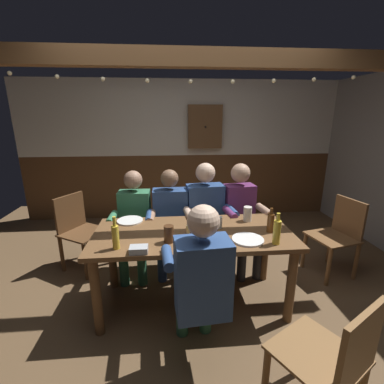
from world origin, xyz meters
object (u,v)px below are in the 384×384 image
(person_0, at_px, (134,219))
(plate_0, at_px, (248,239))
(person_2, at_px, (206,212))
(condiment_caddy, at_px, (139,249))
(dining_table, at_px, (193,243))
(pint_glass_2, at_px, (204,229))
(person_3, at_px, (241,213))
(wall_dart_cabinet, at_px, (205,127))
(chair_empty_near_left, at_px, (338,234))
(bottle_2, at_px, (277,231))
(pint_glass_1, at_px, (248,214))
(person_4, at_px, (201,279))
(bottle_0, at_px, (271,222))
(bottle_1, at_px, (116,236))
(pint_glass_0, at_px, (218,222))
(pint_glass_3, at_px, (169,234))
(plate_1, at_px, (130,221))
(chair_empty_far_end, at_px, (79,229))
(table_candle, at_px, (188,229))
(pint_glass_4, at_px, (204,239))
(person_1, at_px, (171,217))
(chair_empty_near_right, at_px, (331,361))

(person_0, height_order, plate_0, person_0)
(person_2, xyz_separation_m, condiment_caddy, (-0.66, -0.98, 0.08))
(dining_table, relative_size, pint_glass_2, 16.23)
(person_3, height_order, wall_dart_cabinet, wall_dart_cabinet)
(person_2, bearing_deg, chair_empty_near_left, 163.86)
(person_0, xyz_separation_m, bottle_2, (1.27, -0.91, 0.21))
(pint_glass_1, bearing_deg, dining_table, -158.76)
(person_4, height_order, bottle_0, person_4)
(person_0, height_order, person_4, person_4)
(bottle_1, bearing_deg, pint_glass_0, 20.71)
(bottle_2, xyz_separation_m, pint_glass_3, (-0.88, 0.11, -0.04))
(pint_glass_1, bearing_deg, person_3, 82.52)
(person_4, bearing_deg, plate_1, 117.70)
(condiment_caddy, xyz_separation_m, pint_glass_0, (0.70, 0.41, 0.03))
(person_2, distance_m, chair_empty_near_left, 1.51)
(chair_empty_far_end, height_order, bottle_2, bottle_2)
(condiment_caddy, distance_m, wall_dart_cabinet, 2.88)
(bottle_0, relative_size, pint_glass_2, 2.07)
(bottle_1, distance_m, pint_glass_2, 0.75)
(person_0, distance_m, bottle_2, 1.57)
(pint_glass_1, bearing_deg, person_4, -123.73)
(plate_1, xyz_separation_m, pint_glass_2, (0.69, -0.37, 0.05))
(plate_1, bearing_deg, pint_glass_1, -4.13)
(bottle_0, bearing_deg, bottle_2, -98.74)
(plate_0, distance_m, plate_1, 1.17)
(condiment_caddy, bearing_deg, pint_glass_2, 26.92)
(table_candle, xyz_separation_m, pint_glass_1, (0.61, 0.25, 0.03))
(person_3, bearing_deg, plate_0, 70.52)
(plate_0, bearing_deg, table_candle, 160.22)
(person_3, relative_size, plate_0, 4.60)
(pint_glass_0, height_order, pint_glass_4, pint_glass_4)
(person_0, xyz_separation_m, person_3, (1.23, 0.00, 0.03))
(pint_glass_2, height_order, wall_dart_cabinet, wall_dart_cabinet)
(pint_glass_2, bearing_deg, person_1, 112.36)
(person_1, xyz_separation_m, pint_glass_3, (-0.02, -0.82, 0.17))
(bottle_2, distance_m, pint_glass_4, 0.60)
(plate_1, distance_m, pint_glass_4, 0.89)
(person_0, distance_m, plate_0, 1.34)
(pint_glass_1, bearing_deg, bottle_1, -158.16)
(bottle_0, distance_m, bottle_2, 0.24)
(pint_glass_0, height_order, pint_glass_2, pint_glass_2)
(pint_glass_2, distance_m, wall_dart_cabinet, 2.50)
(chair_empty_near_right, relative_size, pint_glass_4, 7.00)
(condiment_caddy, height_order, pint_glass_2, pint_glass_2)
(chair_empty_far_end, relative_size, bottle_0, 3.85)
(dining_table, distance_m, chair_empty_far_end, 1.51)
(chair_empty_near_right, height_order, pint_glass_2, chair_empty_near_right)
(pint_glass_4, bearing_deg, person_0, 127.16)
(chair_empty_near_left, height_order, pint_glass_2, chair_empty_near_left)
(person_1, xyz_separation_m, table_candle, (0.15, -0.66, 0.13))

